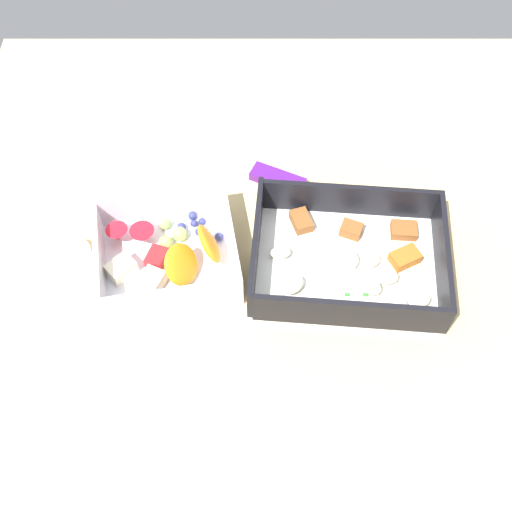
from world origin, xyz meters
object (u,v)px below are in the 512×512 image
pasta_container (348,260)px  candy_bar (277,179)px  fruit_bowl (166,254)px  paper_cup_liner (72,259)px

pasta_container → candy_bar: 15.22cm
fruit_bowl → candy_bar: fruit_bowl is taller
candy_bar → fruit_bowl: bearing=-136.6°
pasta_container → fruit_bowl: (-20.95, 0.66, 0.21)cm
pasta_container → fruit_bowl: fruit_bowl is taller
fruit_bowl → paper_cup_liner: fruit_bowl is taller
paper_cup_liner → candy_bar: bearing=26.8°
candy_bar → paper_cup_liner: bearing=-153.2°
pasta_container → paper_cup_liner: bearing=-176.6°
pasta_container → fruit_bowl: size_ratio=1.29×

